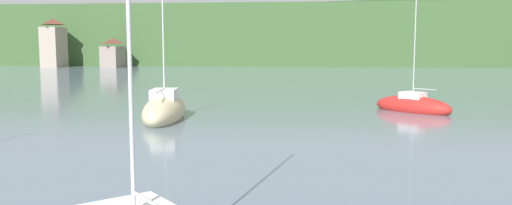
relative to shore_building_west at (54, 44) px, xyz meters
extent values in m
cube|color=#38562D|center=(48.15, 29.15, 1.79)|extent=(352.00, 47.32, 12.90)
ellipsoid|color=#264223|center=(95.17, 40.98, -0.15)|extent=(246.40, 33.12, 23.96)
cube|color=gray|center=(0.00, 0.00, -0.72)|extent=(3.41, 5.01, 7.87)
pyramid|color=brown|center=(0.00, 0.00, 4.32)|extent=(3.58, 5.26, 1.19)
cube|color=gray|center=(12.04, 0.37, -2.60)|extent=(3.30, 5.74, 4.12)
pyramid|color=brown|center=(12.04, 0.37, 0.53)|extent=(3.46, 6.03, 1.15)
cylinder|color=#B7B7BC|center=(47.34, -87.95, -0.14)|extent=(0.08, 0.08, 7.29)
ellipsoid|color=#CCBC8E|center=(41.98, -67.48, -4.22)|extent=(3.08, 7.61, 1.97)
cylinder|color=#B7B7BC|center=(41.98, -67.48, -0.32)|extent=(0.09, 0.09, 6.70)
cylinder|color=#ADADB2|center=(42.14, -68.89, -2.87)|extent=(0.40, 2.83, 0.08)
cube|color=silver|center=(41.98, -67.48, -3.28)|extent=(1.64, 2.20, 0.80)
ellipsoid|color=red|center=(57.24, -62.58, -4.33)|extent=(5.19, 4.95, 1.46)
cylinder|color=#B7B7BC|center=(57.24, -62.58, -0.58)|extent=(0.07, 0.07, 6.71)
cylinder|color=#ADADB2|center=(57.85, -63.13, -3.13)|extent=(1.26, 1.15, 0.06)
cube|color=silver|center=(57.24, -62.58, -3.64)|extent=(1.85, 1.83, 0.57)
camera|label=1|loc=(50.40, -96.40, -0.32)|focal=35.52mm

